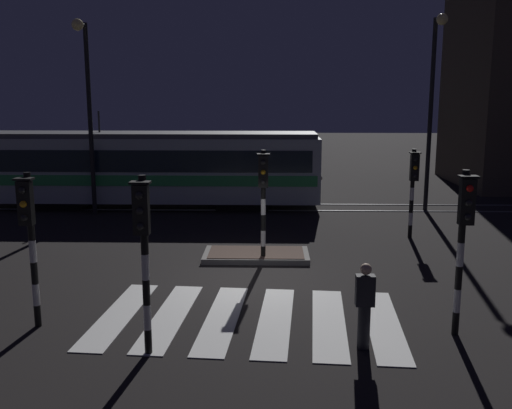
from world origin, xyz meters
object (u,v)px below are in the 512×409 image
Objects in this scene: street_lamp_trackside_left at (87,96)px; traffic_light_corner_near_left at (29,227)px; traffic_light_corner_near_right at (464,229)px; tram at (151,167)px; traffic_light_kerb_mid_left at (143,239)px; street_lamp_trackside_right at (433,92)px; traffic_light_corner_far_right at (413,180)px; traffic_light_median_centre at (263,189)px; pedestrian_waiting_at_kerb at (365,306)px.

traffic_light_corner_near_left is at bearing -78.58° from street_lamp_trackside_left.
traffic_light_corner_near_right is 16.16m from tram.
street_lamp_trackside_right reaches higher than traffic_light_kerb_mid_left.
traffic_light_median_centre is at bearing -148.70° from traffic_light_corner_far_right.
traffic_light_median_centre is at bearing -59.15° from tram.
street_lamp_trackside_right reaches higher than traffic_light_corner_near_left.
pedestrian_waiting_at_kerb is at bearing 5.77° from traffic_light_kerb_mid_left.
traffic_light_corner_near_right is 0.45× the size of street_lamp_trackside_left.
traffic_light_median_centre is at bearing 71.28° from traffic_light_kerb_mid_left.
traffic_light_corner_near_right reaches higher than traffic_light_median_centre.
street_lamp_trackside_right is at bearing 70.45° from pedestrian_waiting_at_kerb.
street_lamp_trackside_left is 15.72m from pedestrian_waiting_at_kerb.
street_lamp_trackside_left reaches higher than traffic_light_corner_near_right.
pedestrian_waiting_at_kerb is at bearing -63.60° from tram.
traffic_light_corner_near_left is 8.72m from traffic_light_corner_near_right.
traffic_light_corner_far_right is 12.82m from street_lamp_trackside_left.
traffic_light_corner_near_right is 8.23m from traffic_light_corner_far_right.
traffic_light_corner_far_right is at bearing 31.30° from traffic_light_median_centre.
street_lamp_trackside_right reaches higher than pedestrian_waiting_at_kerb.
traffic_light_corner_far_right is at bearing 52.38° from traffic_light_kerb_mid_left.
traffic_light_corner_far_right is 9.36m from pedestrian_waiting_at_kerb.
traffic_light_kerb_mid_left is at bearing -174.23° from pedestrian_waiting_at_kerb.
traffic_light_corner_near_right is 13.33m from street_lamp_trackside_right.
traffic_light_kerb_mid_left is 1.04× the size of traffic_light_corner_near_left.
traffic_light_median_centre is at bearing -131.55° from street_lamp_trackside_right.
tram is (-4.97, 8.31, -0.43)m from traffic_light_median_centre.
tram reaches higher than traffic_light_corner_far_right.
traffic_light_median_centre is 5.86m from traffic_light_corner_far_right.
traffic_light_kerb_mid_left is at bearing -25.35° from traffic_light_corner_near_left.
traffic_light_corner_far_right is at bearing -110.99° from street_lamp_trackside_right.
street_lamp_trackside_right is at bearing 48.45° from traffic_light_median_centre.
pedestrian_waiting_at_kerb is at bearing -70.67° from traffic_light_median_centre.
traffic_light_corner_far_right is (1.00, 8.16, -0.23)m from traffic_light_corner_near_right.
pedestrian_waiting_at_kerb is at bearing -53.61° from street_lamp_trackside_left.
traffic_light_corner_far_right is at bearing 82.99° from traffic_light_corner_near_right.
traffic_light_kerb_mid_left is 1.12× the size of traffic_light_corner_far_right.
street_lamp_trackside_left is 0.52× the size of tram.
street_lamp_trackside_left is at bearing 163.94° from traffic_light_corner_far_right.
traffic_light_corner_near_right reaches higher than traffic_light_corner_near_left.
traffic_light_kerb_mid_left is 1.04× the size of traffic_light_median_centre.
traffic_light_median_centre is 0.43× the size of street_lamp_trackside_left.
traffic_light_corner_near_left is (-2.62, 1.24, -0.08)m from traffic_light_kerb_mid_left.
traffic_light_corner_near_right reaches higher than pedestrian_waiting_at_kerb.
traffic_light_median_centre is 9.92m from street_lamp_trackside_left.
traffic_light_corner_far_right is (5.01, 3.05, -0.16)m from traffic_light_median_centre.
street_lamp_trackside_right reaches higher than street_lamp_trackside_left.
traffic_light_kerb_mid_left is 1.01× the size of traffic_light_corner_near_right.
tram is 8.56× the size of pedestrian_waiting_at_kerb.
traffic_light_median_centre is at bearing 109.33° from pedestrian_waiting_at_kerb.
traffic_light_kerb_mid_left is 14.77m from tram.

